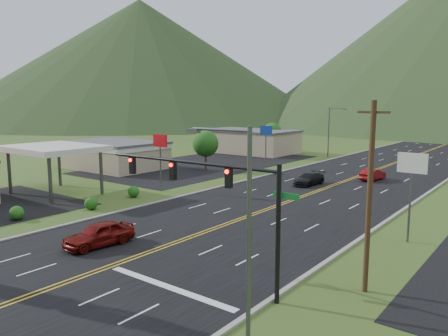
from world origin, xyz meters
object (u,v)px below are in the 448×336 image
Objects in this scene: streetlight_east at (242,221)px; traffic_signal at (214,188)px; car_red_far at (373,175)px; streetlight_west at (330,129)px; car_dark_mid at (309,179)px; gas_canopy at (54,149)px; car_red_near at (99,235)px.

traffic_signal is at bearing 139.61° from streetlight_east.
streetlight_east is 42.41m from car_red_far.
traffic_signal is 37.78m from car_red_far.
streetlight_west is (-22.86, 60.00, 0.00)m from streetlight_east.
streetlight_west is 23.92m from car_red_far.
car_dark_mid is at bearing 64.85° from car_red_far.
traffic_signal is at bearing 103.51° from car_red_far.
traffic_signal is 1.31× the size of gas_canopy.
gas_canopy is at bearing -128.73° from car_dark_mid.
streetlight_east is at bearing -69.14° from streetlight_west.
streetlight_east is 1.82× the size of car_red_near.
streetlight_east is 1.00× the size of streetlight_west.
gas_canopy is (-10.32, -48.00, -0.31)m from streetlight_west.
streetlight_east is at bearing -19.88° from gas_canopy.
car_red_near is 29.48m from car_dark_mid.
streetlight_east is 35.28m from gas_canopy.
gas_canopy is (-28.48, 8.00, -0.46)m from traffic_signal.
traffic_signal is 1.46× the size of streetlight_east.
car_red_near is 1.10× the size of car_red_far.
streetlight_west is (-18.16, 56.00, -0.15)m from traffic_signal.
streetlight_east is at bearing -7.66° from car_red_near.
streetlight_east reaches higher than car_dark_mid.
car_red_near is at bearing -88.78° from car_dark_mid.
car_red_near reaches higher than car_dark_mid.
streetlight_east is at bearing -64.19° from car_dark_mid.
streetlight_east reaches higher than car_red_far.
gas_canopy reaches higher than car_red_far.
car_red_far is (6.25, 37.30, -0.10)m from car_red_near.
streetlight_west reaches higher than car_red_near.
gas_canopy is 2.23× the size of car_red_far.
traffic_signal is 2.92× the size of car_red_far.
gas_canopy is 38.44m from car_red_far.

